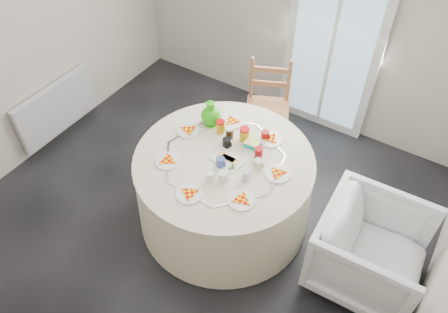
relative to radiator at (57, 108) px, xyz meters
The scene contains 14 objects.
floor 1.99m from the radiator, ahead, with size 4.00×4.00×0.00m, color black.
wall_back 2.80m from the radiator, 42.86° to the left, with size 4.00×0.02×2.60m, color #BCB5A3.
wall_left 0.94m from the radiator, 106.70° to the right, with size 0.02×4.00×2.60m, color #BCB5A3.
glass_door 3.00m from the radiator, 36.79° to the left, with size 1.00×0.08×2.10m, color silver.
radiator is the anchor object (origin of this frame).
table 2.14m from the radiator, ahead, with size 1.57×1.57×0.80m, color beige.
wooden_chair 2.26m from the radiator, 28.42° to the left, with size 0.44×0.42×0.99m, color #AD623E, non-canonical shape.
armchair 3.46m from the radiator, ahead, with size 0.81×0.76×0.83m, color white.
place_settings 2.17m from the radiator, ahead, with size 1.14×1.14×0.02m, color silver, non-canonical shape.
jar_cluster 2.20m from the radiator, ahead, with size 0.50×0.25×0.15m, color #A15D22, non-canonical shape.
butter_tub 2.31m from the radiator, ahead, with size 0.13×0.09×0.05m, color #03B2B1.
green_pitcher 1.89m from the radiator, ahead, with size 0.18×0.18×0.23m, color #25B40E, non-canonical shape.
cheese_platter 2.20m from the radiator, ahead, with size 0.26×0.17×0.03m, color silver, non-canonical shape.
mugs_glasses 2.29m from the radiator, ahead, with size 0.54×0.54×0.10m, color gray, non-canonical shape.
Camera 1 is at (1.55, -1.93, 3.38)m, focal length 35.00 mm.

